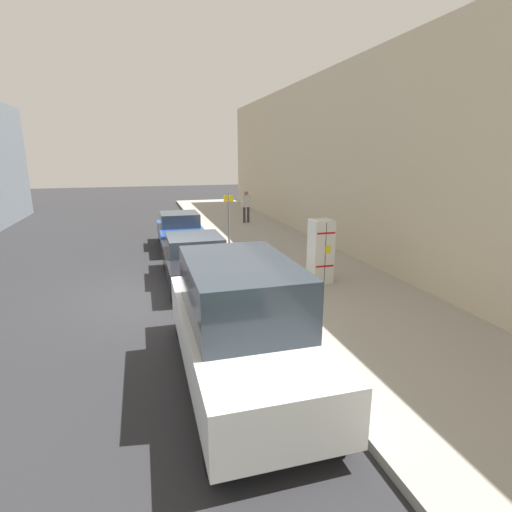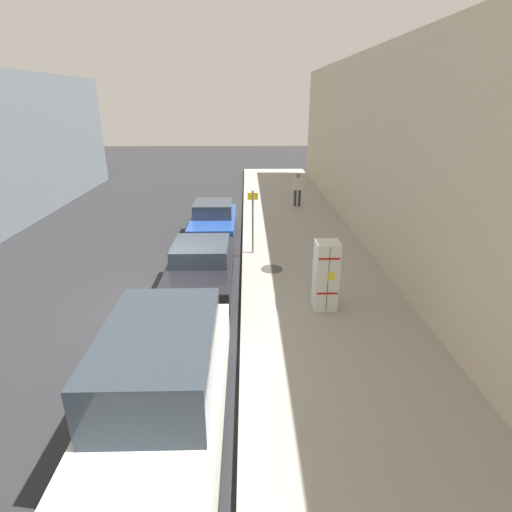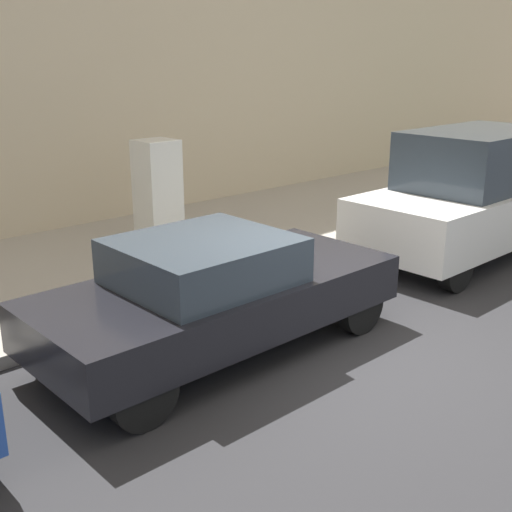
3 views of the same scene
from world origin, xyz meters
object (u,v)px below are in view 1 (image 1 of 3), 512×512
Objects in this scene: street_sign_post at (229,220)px; parked_hatchback_blue at (180,230)px; pedestrian_walking_far at (246,204)px; parked_sedan_dark at (196,258)px; parked_van_white at (240,322)px; discarded_refrigerator at (321,251)px.

street_sign_post is 0.57× the size of parked_hatchback_blue.
pedestrian_walking_far is 0.39× the size of parked_sedan_dark.
parked_hatchback_blue is at bearing -90.00° from parked_van_white.
street_sign_post reaches higher than discarded_refrigerator.
discarded_refrigerator is 10.79m from pedestrian_walking_far.
parked_van_white reaches higher than parked_sedan_dark.
discarded_refrigerator is 3.78m from parked_sedan_dark.
street_sign_post is at bearing 124.04° from parked_hatchback_blue.
parked_van_white is (1.59, 8.27, -0.40)m from street_sign_post.
parked_van_white is at bearing 90.00° from parked_sedan_dark.
street_sign_post is at bearing -100.87° from parked_van_white.
parked_hatchback_blue is at bearing -61.93° from discarded_refrigerator.
parked_van_white is at bearing 13.00° from pedestrian_walking_far.
pedestrian_walking_far is 0.34× the size of parked_van_white.
discarded_refrigerator is at bearing 155.51° from parked_sedan_dark.
parked_hatchback_blue is (3.99, 4.35, -0.43)m from pedestrian_walking_far.
discarded_refrigerator is 7.29m from parked_hatchback_blue.
parked_hatchback_blue is (3.43, -6.43, -0.36)m from discarded_refrigerator.
street_sign_post reaches higher than pedestrian_walking_far.
street_sign_post is 8.43m from parked_van_white.
discarded_refrigerator reaches higher than pedestrian_walking_far.
pedestrian_walking_far is at bearing -113.44° from parked_sedan_dark.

